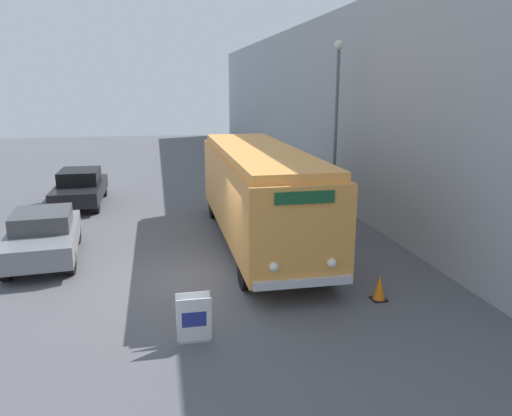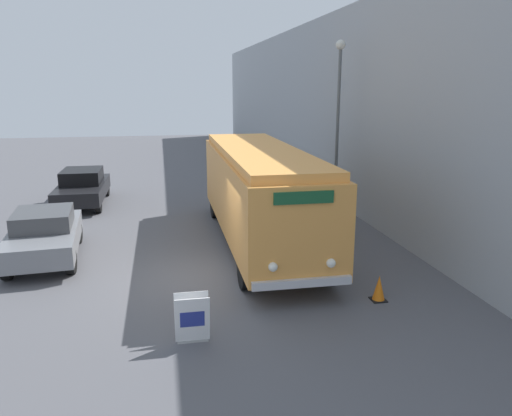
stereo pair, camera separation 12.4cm
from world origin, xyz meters
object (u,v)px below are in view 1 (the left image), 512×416
(vintage_bus, at_px, (259,190))
(parked_car_near, at_px, (43,235))
(sign_board, at_px, (194,319))
(traffic_cone, at_px, (379,288))
(parked_car_mid, at_px, (80,187))
(streetlamp, at_px, (337,106))

(vintage_bus, relative_size, parked_car_near, 2.31)
(vintage_bus, xyz_separation_m, sign_board, (-2.59, -6.06, -1.31))
(traffic_cone, bearing_deg, parked_car_mid, 125.65)
(sign_board, relative_size, parked_car_near, 0.23)
(streetlamp, bearing_deg, parked_car_near, -162.95)
(streetlamp, distance_m, traffic_cone, 8.84)
(streetlamp, xyz_separation_m, parked_car_mid, (-10.04, 4.06, -3.53))
(sign_board, distance_m, parked_car_near, 7.00)
(vintage_bus, bearing_deg, parked_car_near, -177.30)
(vintage_bus, xyz_separation_m, parked_car_mid, (-6.49, 6.85, -1.01))
(parked_car_mid, relative_size, traffic_cone, 7.38)
(streetlamp, bearing_deg, traffic_cone, -101.66)
(sign_board, distance_m, parked_car_mid, 13.49)
(streetlamp, xyz_separation_m, traffic_cone, (-1.59, -7.72, -4.00))
(parked_car_near, relative_size, traffic_cone, 6.96)
(vintage_bus, bearing_deg, traffic_cone, -68.34)
(streetlamp, bearing_deg, parked_car_mid, 157.99)
(parked_car_near, distance_m, parked_car_mid, 7.16)
(vintage_bus, distance_m, streetlamp, 5.17)
(parked_car_near, relative_size, parked_car_mid, 0.94)
(vintage_bus, relative_size, sign_board, 10.17)
(traffic_cone, bearing_deg, vintage_bus, 111.66)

